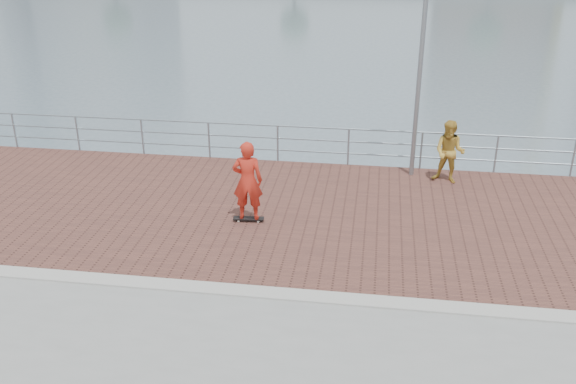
# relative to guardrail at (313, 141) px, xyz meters

# --- Properties ---
(water) EXTENTS (400.00, 400.00, 0.00)m
(water) POSITION_rel_guardrail_xyz_m (-0.00, -7.00, -2.69)
(water) COLOR slate
(water) RESTS_ON ground
(brick_lane) EXTENTS (40.00, 6.80, 0.02)m
(brick_lane) POSITION_rel_guardrail_xyz_m (-0.00, -3.40, -0.68)
(brick_lane) COLOR brown
(brick_lane) RESTS_ON seawall
(curb) EXTENTS (40.00, 0.40, 0.06)m
(curb) POSITION_rel_guardrail_xyz_m (-0.00, -7.00, -0.66)
(curb) COLOR #B7B5AD
(curb) RESTS_ON seawall
(guardrail) EXTENTS (39.06, 0.06, 1.13)m
(guardrail) POSITION_rel_guardrail_xyz_m (0.00, 0.00, 0.00)
(guardrail) COLOR #8C9EA8
(guardrail) RESTS_ON brick_lane
(street_lamp) EXTENTS (0.46, 1.35, 6.37)m
(street_lamp) POSITION_rel_guardrail_xyz_m (2.83, -0.97, 3.84)
(street_lamp) COLOR gray
(street_lamp) RESTS_ON brick_lane
(skateboard) EXTENTS (0.74, 0.25, 0.08)m
(skateboard) POSITION_rel_guardrail_xyz_m (-1.09, -3.99, -0.61)
(skateboard) COLOR black
(skateboard) RESTS_ON brick_lane
(skateboarder) EXTENTS (0.74, 0.52, 1.92)m
(skateboarder) POSITION_rel_guardrail_xyz_m (-1.09, -3.99, 0.37)
(skateboarder) COLOR red
(skateboarder) RESTS_ON skateboard
(bystander) EXTENTS (1.00, 0.89, 1.72)m
(bystander) POSITION_rel_guardrail_xyz_m (3.76, -0.88, 0.19)
(bystander) COLOR gold
(bystander) RESTS_ON brick_lane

